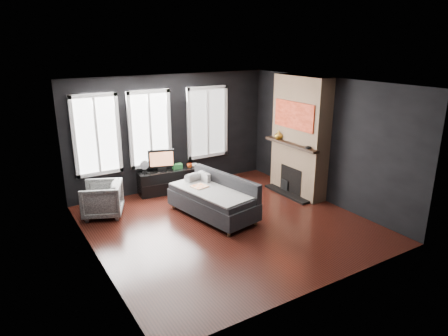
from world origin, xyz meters
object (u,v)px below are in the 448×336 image
mantel_vase (279,135)px  armchair (102,198)px  media_console (171,180)px  mug (190,165)px  sofa (212,197)px  monitor (161,159)px  book (191,161)px

mantel_vase → armchair: bearing=171.0°
armchair → media_console: (1.78, 0.56, -0.12)m
mug → media_console: bearing=165.3°
sofa → mug: bearing=68.0°
monitor → sofa: bearing=-64.3°
mug → mantel_vase: 2.21m
book → mantel_vase: mantel_vase is taller
media_console → mantel_vase: bearing=-22.8°
monitor → mug: bearing=1.6°
sofa → book: sofa is taller
media_console → book: size_ratio=7.35×
book → monitor: bearing=179.3°
monitor → mantel_vase: (2.43, -1.24, 0.51)m
sofa → book: size_ratio=9.04×
media_console → book: bearing=9.2°
media_console → monitor: 0.59m
media_console → monitor: bearing=172.5°
armchair → book: bearing=127.8°
mug → sofa: bearing=-101.1°
sofa → armchair: 2.24m
monitor → book: 0.78m
book → mantel_vase: size_ratio=1.05×
sofa → media_console: bearing=82.8°
mug → book: bearing=51.8°
sofa → mantel_vase: (2.11, 0.56, 0.91)m
book → sofa: bearing=-103.8°
book → mantel_vase: 2.18m
mug → mantel_vase: size_ratio=0.64×
monitor → mantel_vase: size_ratio=3.06×
armchair → book: size_ratio=3.63×
mug → mantel_vase: mantel_vase is taller
sofa → monitor: 1.87m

